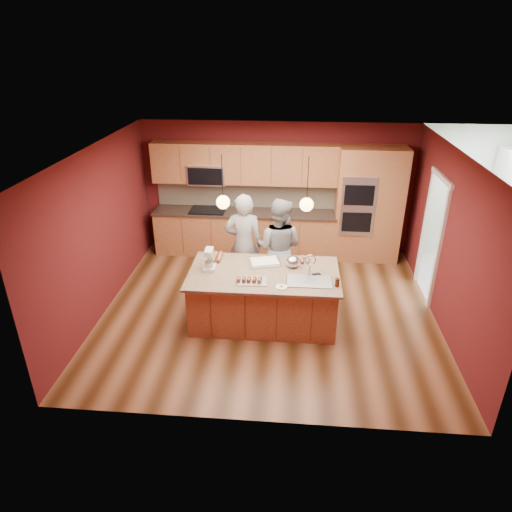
# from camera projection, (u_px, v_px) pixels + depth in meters

# --- Properties ---
(floor) EXTENTS (5.50, 5.50, 0.00)m
(floor) POSITION_uv_depth(u_px,v_px,m) (269.00, 309.00, 7.75)
(floor) COLOR #42240F
(floor) RESTS_ON ground
(ceiling) EXTENTS (5.50, 5.50, 0.00)m
(ceiling) POSITION_uv_depth(u_px,v_px,m) (271.00, 151.00, 6.57)
(ceiling) COLOR white
(ceiling) RESTS_ON ground
(wall_back) EXTENTS (5.50, 0.00, 5.50)m
(wall_back) POSITION_uv_depth(u_px,v_px,m) (277.00, 188.00, 9.40)
(wall_back) COLOR #541415
(wall_back) RESTS_ON ground
(wall_front) EXTENTS (5.50, 0.00, 5.50)m
(wall_front) POSITION_uv_depth(u_px,v_px,m) (256.00, 328.00, 4.92)
(wall_front) COLOR #541415
(wall_front) RESTS_ON ground
(wall_left) EXTENTS (0.00, 5.00, 5.00)m
(wall_left) POSITION_uv_depth(u_px,v_px,m) (100.00, 231.00, 7.37)
(wall_left) COLOR #541415
(wall_left) RESTS_ON ground
(wall_right) EXTENTS (0.00, 5.00, 5.00)m
(wall_right) POSITION_uv_depth(u_px,v_px,m) (449.00, 243.00, 6.95)
(wall_right) COLOR #541415
(wall_right) RESTS_ON ground
(cabinet_run) EXTENTS (3.74, 0.64, 2.30)m
(cabinet_run) POSITION_uv_depth(u_px,v_px,m) (243.00, 208.00, 9.39)
(cabinet_run) COLOR brown
(cabinet_run) RESTS_ON floor
(oven_column) EXTENTS (1.30, 0.62, 2.30)m
(oven_column) POSITION_uv_depth(u_px,v_px,m) (368.00, 205.00, 9.07)
(oven_column) COLOR brown
(oven_column) RESTS_ON floor
(doorway_trim) EXTENTS (0.08, 1.11, 2.20)m
(doorway_trim) POSITION_uv_depth(u_px,v_px,m) (431.00, 239.00, 7.80)
(doorway_trim) COLOR white
(doorway_trim) RESTS_ON wall_right
(pendant_left) EXTENTS (0.20, 0.20, 0.80)m
(pendant_left) POSITION_uv_depth(u_px,v_px,m) (223.00, 202.00, 6.67)
(pendant_left) COLOR black
(pendant_left) RESTS_ON ceiling
(pendant_right) EXTENTS (0.20, 0.20, 0.80)m
(pendant_right) POSITION_uv_depth(u_px,v_px,m) (307.00, 204.00, 6.57)
(pendant_right) COLOR black
(pendant_right) RESTS_ON ceiling
(island) EXTENTS (2.35, 1.32, 1.24)m
(island) POSITION_uv_depth(u_px,v_px,m) (265.00, 296.00, 7.30)
(island) COLOR brown
(island) RESTS_ON floor
(person_left) EXTENTS (0.68, 0.46, 1.83)m
(person_left) POSITION_uv_depth(u_px,v_px,m) (244.00, 244.00, 7.94)
(person_left) COLOR black
(person_left) RESTS_ON floor
(person_right) EXTENTS (1.01, 0.88, 1.77)m
(person_right) POSITION_uv_depth(u_px,v_px,m) (279.00, 247.00, 7.91)
(person_right) COLOR slate
(person_right) RESTS_ON floor
(stand_mixer) EXTENTS (0.18, 0.26, 0.34)m
(stand_mixer) POSITION_uv_depth(u_px,v_px,m) (209.00, 261.00, 7.15)
(stand_mixer) COLOR silver
(stand_mixer) RESTS_ON island
(sheet_cake) EXTENTS (0.58, 0.49, 0.05)m
(sheet_cake) POSITION_uv_depth(u_px,v_px,m) (265.00, 262.00, 7.39)
(sheet_cake) COLOR silver
(sheet_cake) RESTS_ON island
(cooling_rack) EXTENTS (0.45, 0.33, 0.02)m
(cooling_rack) POSITION_uv_depth(u_px,v_px,m) (252.00, 281.00, 6.85)
(cooling_rack) COLOR silver
(cooling_rack) RESTS_ON island
(mixing_bowl) EXTENTS (0.23, 0.23, 0.19)m
(mixing_bowl) POSITION_uv_depth(u_px,v_px,m) (293.00, 262.00, 7.25)
(mixing_bowl) COLOR silver
(mixing_bowl) RESTS_ON island
(plate) EXTENTS (0.17, 0.17, 0.01)m
(plate) POSITION_uv_depth(u_px,v_px,m) (281.00, 287.00, 6.69)
(plate) COLOR white
(plate) RESTS_ON island
(tumbler) EXTENTS (0.07, 0.07, 0.13)m
(tumbler) POSITION_uv_depth(u_px,v_px,m) (337.00, 282.00, 6.69)
(tumbler) COLOR #391D0B
(tumbler) RESTS_ON island
(phone) EXTENTS (0.15, 0.11, 0.01)m
(phone) POSITION_uv_depth(u_px,v_px,m) (316.00, 274.00, 7.05)
(phone) COLOR black
(phone) RESTS_ON island
(cupcakes_left) EXTENTS (0.17, 0.34, 0.08)m
(cupcakes_left) POSITION_uv_depth(u_px,v_px,m) (217.00, 257.00, 7.52)
(cupcakes_left) COLOR #C17343
(cupcakes_left) RESTS_ON island
(cupcakes_rack) EXTENTS (0.39, 0.16, 0.07)m
(cupcakes_rack) POSITION_uv_depth(u_px,v_px,m) (249.00, 279.00, 6.82)
(cupcakes_rack) COLOR #C17343
(cupcakes_rack) RESTS_ON island
(cupcakes_right) EXTENTS (0.15, 0.23, 0.07)m
(cupcakes_right) POSITION_uv_depth(u_px,v_px,m) (305.00, 260.00, 7.44)
(cupcakes_right) COLOR #C17343
(cupcakes_right) RESTS_ON island
(washer) EXTENTS (0.64, 0.66, 0.91)m
(washer) POSITION_uv_depth(u_px,v_px,m) (509.00, 272.00, 7.99)
(washer) COLOR silver
(washer) RESTS_ON floor
(dryer) EXTENTS (0.60, 0.61, 0.94)m
(dryer) POSITION_uv_depth(u_px,v_px,m) (495.00, 254.00, 8.63)
(dryer) COLOR silver
(dryer) RESTS_ON floor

